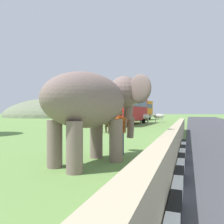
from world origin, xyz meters
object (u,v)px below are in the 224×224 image
Objects in this scene: bus_red at (128,107)px; cow_far at (159,116)px; cow_near at (107,121)px; elephant at (95,102)px; person_handler at (120,130)px; bus_orange at (137,108)px; cow_mid at (145,117)px.

cow_far is (5.61, -2.95, -1.21)m from bus_red.
bus_red reaches higher than cow_near.
cow_near is at bearing -173.07° from bus_red.
cow_far is (24.30, 1.16, -1.05)m from elephant.
person_handler is 30.42m from bus_orange.
person_handler is at bearing -168.22° from bus_orange.
elephant is 31.75m from bus_orange.
bus_red is 5.28× the size of cow_mid.
cow_mid is (-9.73, -3.27, -1.21)m from bus_orange.
person_handler is 0.92× the size of cow_near.
cow_near is 12.91m from cow_mid.
cow_far is at bearing 3.80° from person_handler.
cow_far is (-6.91, -4.69, -1.21)m from bus_orange.
bus_orange reaches higher than cow_mid.
bus_orange reaches higher than person_handler.
bus_orange is at bearing 7.47° from cow_near.
cow_near is at bearing 178.65° from cow_mid.
bus_orange is (12.52, 1.74, -0.00)m from bus_red.
bus_red reaches higher than elephant.
cow_near is 0.96× the size of cow_mid.
bus_red is (17.24, 4.47, 1.16)m from person_handler.
bus_red reaches higher than person_handler.
person_handler is at bearing -13.85° from elephant.
cow_near is 15.83m from cow_far.
cow_near and cow_far have the same top height.
bus_red is at bearing 6.93° from cow_near.
cow_mid is at bearing -28.85° from bus_red.
person_handler is 17.85m from bus_red.
bus_orange is (29.76, 6.21, 1.16)m from person_handler.
bus_red is 6.46m from cow_far.
bus_red reaches higher than cow_mid.
bus_orange is 4.97× the size of cow_far.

